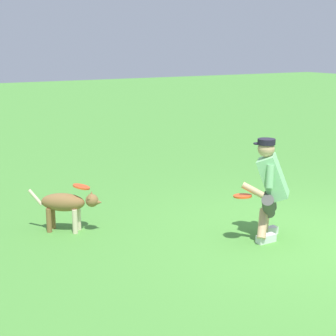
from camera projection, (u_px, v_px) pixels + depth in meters
The scene contains 5 objects.
ground_plane at pixel (318, 239), 6.75m from camera, with size 60.00×60.00×0.00m, color #4D933A.
person at pixel (270, 186), 6.62m from camera, with size 0.70×0.57×1.29m.
dog at pixel (67, 204), 6.96m from camera, with size 0.83×0.68×0.56m.
frisbee_flying at pixel (81, 187), 6.92m from camera, with size 0.23×0.23×0.02m, color #E74E1F.
frisbee_held at pixel (243, 196), 6.49m from camera, with size 0.23×0.23×0.02m, color #F14F1D.
Camera 1 is at (4.90, 4.48, 2.44)m, focal length 56.48 mm.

